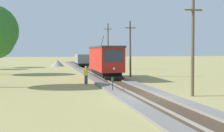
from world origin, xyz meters
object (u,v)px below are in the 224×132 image
(red_tram, at_px, (105,60))
(freight_car, at_px, (82,60))
(utility_pole_foreground, at_px, (193,46))
(utility_pole_mid, at_px, (108,46))
(gravel_pile, at_px, (57,63))
(trackside_signal_marker, at_px, (112,84))
(track_worker, at_px, (86,74))
(utility_pole_near_tram, at_px, (130,48))

(red_tram, xyz_separation_m, freight_car, (-0.00, 20.78, -0.64))
(utility_pole_foreground, height_order, utility_pole_mid, utility_pole_mid)
(utility_pole_foreground, bearing_deg, gravel_pile, 101.68)
(freight_car, height_order, utility_pole_mid, utility_pole_mid)
(utility_pole_mid, bearing_deg, trackside_signal_marker, -102.28)
(red_tram, height_order, track_worker, red_tram)
(freight_car, bearing_deg, trackside_signal_marker, -93.03)
(red_tram, bearing_deg, utility_pole_foreground, -74.64)
(utility_pole_foreground, relative_size, trackside_signal_marker, 5.97)
(freight_car, bearing_deg, gravel_pile, 128.94)
(utility_pole_mid, xyz_separation_m, track_worker, (-6.49, -18.27, -3.11))
(freight_car, bearing_deg, utility_pole_foreground, -83.97)
(freight_car, distance_m, utility_pole_mid, 8.13)
(trackside_signal_marker, bearing_deg, utility_pole_mid, 77.72)
(utility_pole_foreground, xyz_separation_m, utility_pole_mid, (0.00, 26.90, 0.47))
(utility_pole_near_tram, relative_size, gravel_pile, 2.43)
(gravel_pile, bearing_deg, freight_car, -51.06)
(track_worker, bearing_deg, red_tram, -19.80)
(utility_pole_mid, relative_size, gravel_pile, 2.77)
(gravel_pile, height_order, track_worker, track_worker)
(freight_car, distance_m, utility_pole_near_tram, 19.67)
(utility_pole_near_tram, xyz_separation_m, trackside_signal_marker, (-5.19, -11.45, -2.94))
(red_tram, xyz_separation_m, track_worker, (-2.93, -4.35, -1.21))
(red_tram, distance_m, gravel_pile, 26.89)
(freight_car, xyz_separation_m, utility_pole_near_tram, (3.57, -19.24, 2.05))
(utility_pole_foreground, xyz_separation_m, gravel_pile, (-8.15, 39.42, -2.93))
(utility_pole_foreground, relative_size, utility_pole_near_tram, 1.00)
(freight_car, xyz_separation_m, utility_pole_foreground, (3.57, -33.75, 2.06))
(utility_pole_near_tram, height_order, utility_pole_mid, utility_pole_mid)
(utility_pole_near_tram, distance_m, track_worker, 9.15)
(utility_pole_near_tram, bearing_deg, utility_pole_mid, 90.00)
(utility_pole_mid, relative_size, track_worker, 4.48)
(utility_pole_foreground, distance_m, trackside_signal_marker, 6.71)
(freight_car, xyz_separation_m, track_worker, (-2.92, -25.12, -0.57))
(red_tram, relative_size, utility_pole_mid, 1.07)
(utility_pole_foreground, relative_size, gravel_pile, 2.44)
(freight_car, relative_size, track_worker, 2.91)
(freight_car, xyz_separation_m, utility_pole_mid, (3.57, -6.85, 2.54))
(gravel_pile, bearing_deg, utility_pole_foreground, -78.32)
(trackside_signal_marker, xyz_separation_m, gravel_pile, (-2.96, 36.36, 0.03))
(red_tram, relative_size, track_worker, 4.79)
(utility_pole_near_tram, bearing_deg, trackside_signal_marker, -114.37)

